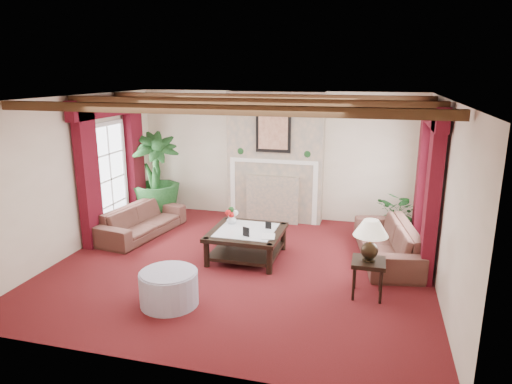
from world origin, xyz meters
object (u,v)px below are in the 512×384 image
(sofa_left, at_px, (142,216))
(sofa_right, at_px, (387,235))
(potted_palm, at_px, (156,195))
(coffee_table, at_px, (247,244))
(side_table, at_px, (368,278))
(ottoman, at_px, (169,288))

(sofa_left, bearing_deg, sofa_right, -80.71)
(potted_palm, height_order, coffee_table, potted_palm)
(side_table, bearing_deg, sofa_right, 79.31)
(sofa_left, height_order, side_table, sofa_left)
(ottoman, bearing_deg, coffee_table, 72.17)
(ottoman, bearing_deg, sofa_left, 125.30)
(potted_palm, height_order, ottoman, potted_palm)
(potted_palm, distance_m, coffee_table, 2.99)
(side_table, relative_size, ottoman, 0.68)
(coffee_table, bearing_deg, sofa_right, 14.41)
(side_table, height_order, ottoman, side_table)
(ottoman, bearing_deg, sofa_right, 39.57)
(potted_palm, xyz_separation_m, coffee_table, (2.49, -1.63, -0.27))
(sofa_right, relative_size, coffee_table, 1.82)
(sofa_right, xyz_separation_m, side_table, (-0.27, -1.45, -0.14))
(sofa_left, height_order, sofa_right, sofa_right)
(sofa_right, bearing_deg, coffee_table, -85.57)
(potted_palm, distance_m, ottoman, 3.95)
(sofa_left, xyz_separation_m, sofa_right, (4.58, -0.01, 0.03))
(side_table, bearing_deg, potted_palm, 150.90)
(side_table, bearing_deg, ottoman, -160.41)
(sofa_left, xyz_separation_m, side_table, (4.30, -1.47, -0.11))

